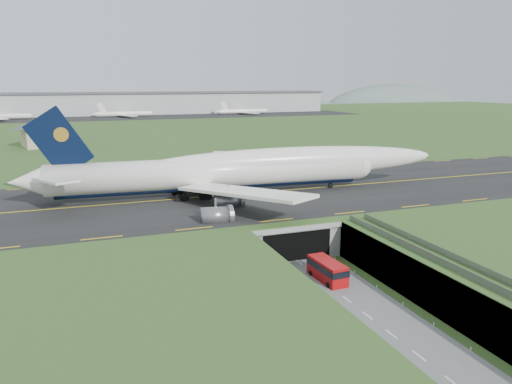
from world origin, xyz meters
name	(u,v)px	position (x,y,z in m)	size (l,w,h in m)	color
ground	(319,279)	(0.00, 0.00, 0.00)	(900.00, 900.00, 0.00)	#2D5020
airfield_deck	(320,260)	(0.00, 0.00, 3.00)	(800.00, 800.00, 6.00)	gray
trench_road	(345,299)	(0.00, -7.50, 0.10)	(12.00, 75.00, 0.20)	slate
taxiway	(246,194)	(0.00, 33.00, 6.09)	(800.00, 44.00, 0.18)	black
tunnel_portal	(277,228)	(0.00, 16.71, 3.33)	(17.00, 22.30, 6.00)	gray
guideway	(477,283)	(11.00, -19.11, 5.32)	(3.00, 53.00, 7.05)	#A8A8A3
jumbo_jet	(244,170)	(-0.46, 33.16, 11.14)	(88.37, 57.80, 19.16)	white
shuttle_tram	(327,270)	(0.74, -0.99, 1.68)	(3.24, 7.63, 3.05)	#AB0B0D
service_building	(42,130)	(-42.74, 129.72, 12.07)	(22.71, 22.71, 10.25)	tan
cargo_terminal	(120,103)	(0.03, 299.41, 13.96)	(320.00, 67.00, 15.60)	#B2B2B2
distant_hills	(176,115)	(64.38, 430.00, -4.00)	(700.00, 91.00, 60.00)	slate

